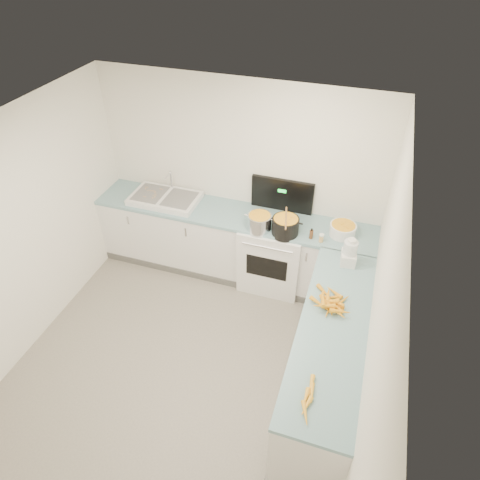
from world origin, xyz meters
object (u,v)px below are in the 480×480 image
(stove, at_px, (273,252))
(food_processor, at_px, (349,253))
(spice_jar, at_px, (321,239))
(sink, at_px, (165,198))
(steel_pot, at_px, (259,223))
(mixing_bowl, at_px, (343,230))
(extract_bottle, at_px, (311,234))
(black_pot, at_px, (285,227))

(stove, bearing_deg, food_processor, -27.39)
(spice_jar, xyz_separation_m, food_processor, (0.33, -0.27, 0.09))
(food_processor, bearing_deg, sink, 168.37)
(spice_jar, bearing_deg, steel_pot, 178.42)
(stove, height_order, spice_jar, stove)
(spice_jar, distance_m, food_processor, 0.44)
(spice_jar, bearing_deg, food_processor, -39.68)
(mixing_bowl, bearing_deg, extract_bottle, -151.56)
(black_pot, bearing_deg, extract_bottle, -0.69)
(steel_pot, height_order, spice_jar, steel_pot)
(steel_pot, bearing_deg, mixing_bowl, 11.05)
(stove, xyz_separation_m, black_pot, (0.16, -0.17, 0.56))
(sink, relative_size, spice_jar, 10.17)
(extract_bottle, relative_size, food_processor, 0.34)
(steel_pot, relative_size, black_pot, 0.91)
(spice_jar, bearing_deg, sink, 174.02)
(black_pot, height_order, spice_jar, black_pot)
(steel_pot, relative_size, mixing_bowl, 0.94)
(black_pot, xyz_separation_m, food_processor, (0.75, -0.30, 0.05))
(sink, bearing_deg, stove, -0.62)
(mixing_bowl, distance_m, extract_bottle, 0.37)
(spice_jar, height_order, food_processor, food_processor)
(sink, xyz_separation_m, spice_jar, (2.03, -0.21, 0.00))
(extract_bottle, bearing_deg, sink, 174.42)
(stove, distance_m, food_processor, 1.18)
(black_pot, relative_size, extract_bottle, 2.87)
(extract_bottle, height_order, food_processor, food_processor)
(stove, xyz_separation_m, steel_pot, (-0.15, -0.18, 0.55))
(black_pot, bearing_deg, mixing_bowl, 15.37)
(steel_pot, bearing_deg, sink, 171.61)
(food_processor, bearing_deg, stove, 152.61)
(mixing_bowl, height_order, food_processor, food_processor)
(black_pot, distance_m, food_processor, 0.81)
(food_processor, bearing_deg, extract_bottle, 146.31)
(stove, relative_size, sink, 1.58)
(black_pot, height_order, extract_bottle, black_pot)
(stove, height_order, steel_pot, stove)
(stove, distance_m, spice_jar, 0.79)
(steel_pot, distance_m, mixing_bowl, 0.95)
(black_pot, bearing_deg, sink, 173.50)
(sink, relative_size, extract_bottle, 8.00)
(stove, xyz_separation_m, food_processor, (0.91, -0.47, 0.60))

